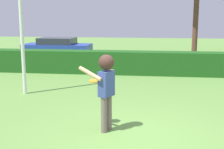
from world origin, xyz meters
The scene contains 5 objects.
ground_plane centered at (0.00, 0.00, 0.00)m, with size 60.00×60.00×0.00m, color #628F41.
person centered at (-0.58, 0.20, 1.16)m, with size 0.83×0.52×1.80m.
frisbee centered at (-0.90, 0.53, 1.12)m, with size 0.28×0.28×0.03m.
hedge_row centered at (0.00, 7.36, 0.52)m, with size 20.65×0.90×1.04m, color #1D531A.
parked_car_blue centered at (-5.49, 12.35, 0.69)m, with size 4.25×1.91×1.25m.
Camera 1 is at (0.43, -6.57, 2.67)m, focal length 49.66 mm.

